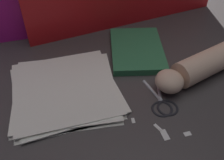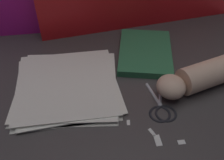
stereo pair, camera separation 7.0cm
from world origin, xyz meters
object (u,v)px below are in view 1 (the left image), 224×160
Objects in this scene: book_closed at (137,50)px; hand_forearm at (204,65)px; scissors at (163,103)px; paper_stack at (65,90)px.

hand_forearm is at bearing -46.50° from book_closed.
book_closed is 1.76× the size of scissors.
scissors is at bearing -92.23° from book_closed.
hand_forearm is at bearing -4.94° from paper_stack.
paper_stack is 0.29m from book_closed.
book_closed is at bearing 87.77° from scissors.
paper_stack is at bearing 154.92° from scissors.
book_closed is 0.24m from scissors.
hand_forearm is (0.16, 0.08, 0.03)m from scissors.
book_closed is (0.26, 0.13, 0.00)m from paper_stack.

